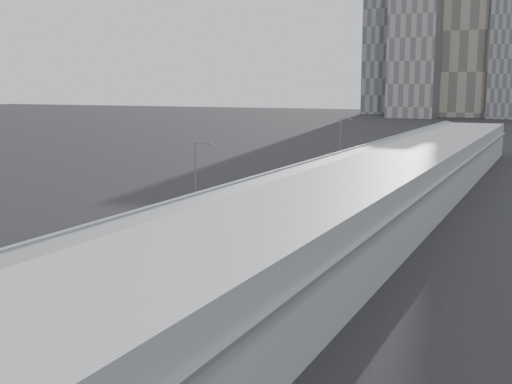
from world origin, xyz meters
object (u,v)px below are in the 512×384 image
Objects in this scene: shipping_container at (351,157)px; street_lamp_far at (341,141)px; bus_9 at (421,146)px; bus_4 at (308,192)px; bus_3 at (262,212)px; bus_6 at (369,166)px; bus_8 at (405,151)px; street_lamp_near at (197,177)px; bus_1 at (83,286)px; suv at (380,151)px; bus_5 at (343,179)px; bus_2 at (205,235)px; bus_7 at (390,158)px.

street_lamp_far is at bearing -77.69° from shipping_container.
bus_9 reaches higher than shipping_container.
bus_3 is at bearing -90.20° from bus_4.
bus_3 is at bearing -90.77° from bus_6.
shipping_container is (-7.96, -10.51, -0.45)m from bus_8.
bus_4 is at bearing 67.01° from street_lamp_near.
bus_4 reaches higher than bus_1.
bus_8 reaches higher than bus_6.
suv is (-7.02, -8.50, -0.76)m from bus_9.
bus_4 is 70.48m from bus_9.
street_lamp_far is 1.57× the size of shipping_container.
bus_9 is 1.41× the size of street_lamp_far.
bus_1 is 2.12× the size of suv.
bus_3 is at bearing 14.44° from street_lamp_near.
bus_1 is at bearing -75.43° from street_lamp_near.
bus_5 is at bearing -92.84° from bus_9.
bus_8 is at bearing 56.80° from shipping_container.
suv is (-7.16, 87.95, -0.75)m from bus_2.
bus_3 is 69.22m from bus_8.
bus_8 is (-0.30, 81.18, 0.13)m from bus_2.
bus_4 is at bearing 91.80° from bus_3.
street_lamp_near reaches higher than bus_2.
bus_8 is 15.27m from bus_9.
bus_3 is 1.00× the size of bus_7.
suv is at bearing 96.59° from bus_3.
shipping_container is at bearing 91.35° from street_lamp_near.
street_lamp_near is 48.78m from street_lamp_far.
bus_5 is at bearing -97.98° from suv.
bus_4 is 1.03× the size of bus_7.
bus_4 is at bearing 94.72° from bus_2.
bus_2 is at bearing -88.82° from bus_3.
bus_3 is 84.49m from bus_9.
bus_1 is at bearing -80.59° from shipping_container.
bus_8 is at bearing 88.42° from bus_5.
bus_9 is 11.05m from suv.
bus_8 is 23.34m from street_lamp_far.
bus_2 is at bearing -92.31° from bus_5.
bus_8 reaches higher than bus_7.
bus_9 is at bearing 88.92° from bus_7.
bus_7 is at bearing 91.44° from bus_3.
bus_6 is 1.06× the size of bus_9.
bus_2 is 39.50m from bus_5.
street_lamp_near is at bearing -97.53° from bus_9.
bus_6 is (-0.58, 71.60, 0.13)m from bus_1.
bus_2 is at bearing 87.43° from bus_1.
street_lamp_far reaches higher than suv.
bus_6 is at bearing 94.92° from bus_2.
bus_6 is at bearing -31.81° from street_lamp_far.
bus_8 is 2.35× the size of shipping_container.
street_lamp_near is at bearing -90.35° from street_lamp_far.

